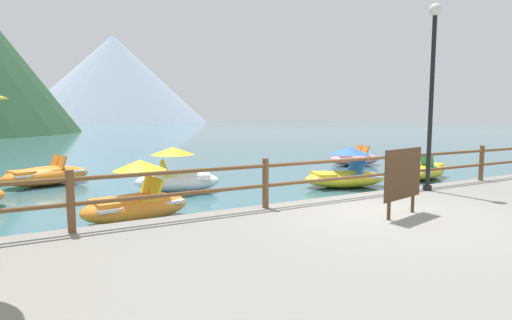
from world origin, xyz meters
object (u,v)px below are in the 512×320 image
Objects in this scene: pedal_boat_5 at (136,201)px; sign_board at (403,175)px; pedal_boat_2 at (424,170)px; pedal_boat_3 at (345,174)px; lamp_post at (432,80)px; pedal_boat_6 at (177,177)px; pedal_boat_7 at (46,175)px; pedal_boat_1 at (354,159)px.

sign_board is at bearing -42.58° from pedal_boat_5.
pedal_boat_5 reaches higher than pedal_boat_2.
pedal_boat_3 is 6.56m from pedal_boat_5.
lamp_post is 3.59× the size of sign_board.
pedal_boat_2 is at bearing -12.33° from pedal_boat_6.
pedal_boat_2 is 1.20× the size of pedal_boat_5.
pedal_boat_5 is at bearing -76.41° from pedal_boat_7.
pedal_boat_6 is 4.40m from pedal_boat_7.
lamp_post reaches higher than pedal_boat_6.
pedal_boat_5 is at bearing 137.42° from sign_board.
pedal_boat_3 reaches higher than pedal_boat_7.
pedal_boat_1 is 0.90× the size of pedal_boat_3.
pedal_boat_7 is at bearing 134.58° from lamp_post.
pedal_boat_6 is at bearing 56.98° from pedal_boat_5.
lamp_post is 7.09m from pedal_boat_5.
lamp_post is 1.61× the size of pedal_boat_6.
pedal_boat_6 is (-8.17, 1.79, 0.15)m from pedal_boat_2.
pedal_boat_5 is (-6.30, 2.03, -2.54)m from lamp_post.
pedal_boat_6 is (1.80, 2.76, 0.01)m from pedal_boat_5.
sign_board is 0.43× the size of pedal_boat_3.
pedal_boat_3 is at bearing -135.39° from pedal_boat_1.
pedal_boat_2 is at bearing -0.78° from pedal_boat_3.
pedal_boat_6 reaches higher than pedal_boat_1.
sign_board is 0.51× the size of pedal_boat_5.
pedal_boat_3 is (2.70, 4.50, -0.74)m from sign_board.
pedal_boat_2 is 8.36m from pedal_boat_6.
lamp_post is 1.70× the size of pedal_boat_1.
pedal_boat_3 is at bearing 86.69° from lamp_post.
sign_board reaches higher than pedal_boat_1.
pedal_boat_1 is 0.95× the size of pedal_boat_6.
pedal_boat_1 is 1.07× the size of pedal_boat_5.
pedal_boat_5 reaches higher than pedal_boat_1.
pedal_boat_2 reaches higher than pedal_boat_1.
sign_board reaches higher than pedal_boat_7.
pedal_boat_6 is at bearing 133.25° from lamp_post.
pedal_boat_7 is (-11.36, 4.81, 0.03)m from pedal_boat_2.
pedal_boat_6 is at bearing 167.67° from pedal_boat_2.
lamp_post is at bearing -140.60° from pedal_boat_2.
sign_board is 0.45× the size of pedal_boat_6.
pedal_boat_1 is 0.89× the size of pedal_boat_7.
pedal_boat_6 is at bearing -43.44° from pedal_boat_7.
pedal_boat_7 reaches higher than pedal_boat_2.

